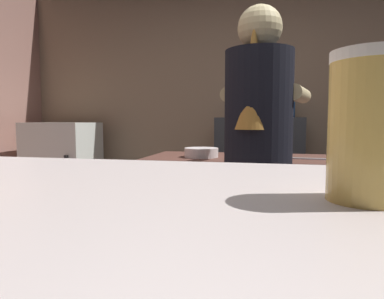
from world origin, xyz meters
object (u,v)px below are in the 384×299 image
Objects in this scene: bottle_hot_sauce at (277,107)px; chefs_knife at (306,159)px; bottle_olive_oil at (261,108)px; mixing_bowl at (201,153)px; mini_fridge at (63,177)px; bartender at (257,152)px; pint_glass_far at (370,127)px; bottle_vinegar at (291,109)px.

chefs_knife is at bearing -82.51° from bottle_hot_sauce.
mixing_bowl is at bearing -105.47° from bottle_olive_oil.
mini_fridge reaches higher than chefs_knife.
bottle_olive_oil is (0.35, 1.25, 0.33)m from mixing_bowl.
chefs_knife is at bearing 1.35° from mixing_bowl.
bartender reaches higher than mixing_bowl.
mixing_bowl is 1.56× the size of pint_glass_far.
pint_glass_far reaches higher than mini_fridge.
mixing_bowl is at bearing 105.70° from pint_glass_far.
bottle_hot_sauce is 1.15× the size of bottle_vinegar.
bartender reaches higher than mini_fridge.
bartender is at bearing -47.02° from mixing_bowl.
chefs_knife is at bearing -23.40° from mini_fridge.
bartender is at bearing -34.66° from mini_fridge.
pint_glass_far is at bearing -87.09° from bottle_olive_oil.
mini_fridge is at bearing -173.59° from bottle_vinegar.
bartender is 7.74× the size of bottle_vinegar.
mixing_bowl is 0.86× the size of bottle_olive_oil.
bottle_olive_oil is at bearing 6.53° from mini_fridge.
mini_fridge is at bearing -173.47° from bottle_olive_oil.
mini_fridge is at bearing 161.23° from chefs_knife.
bottle_olive_oil is at bearing 74.53° from mixing_bowl.
bartender reaches higher than bottle_hot_sauce.
mini_fridge is 2.56m from chefs_knife.
mini_fridge is 2.16m from bottle_olive_oil.
bartender is at bearing -95.13° from bottle_hot_sauce.
mixing_bowl is 0.98× the size of bottle_vinegar.
pint_glass_far is at bearing -89.99° from bottle_hot_sauce.
mini_fridge is 8.18× the size of pint_glass_far.
chefs_knife is (0.65, 0.02, -0.03)m from mixing_bowl.
pint_glass_far is 3.04m from bottle_olive_oil.
bottle_olive_oil reaches higher than mixing_bowl.
bottle_hot_sauce is (-0.00, 2.90, 0.14)m from pint_glass_far.
bottle_olive_oil is 1.14× the size of bottle_vinegar.
mixing_bowl is at bearing -114.00° from bottle_hot_sauce.
mixing_bowl is 0.90× the size of chefs_knife.
bottle_hot_sauce is at bearing -39.83° from bottle_olive_oil.
bottle_vinegar is at bearing 63.51° from mixing_bowl.
bottle_olive_oil is 0.29m from bottle_vinegar.
mixing_bowl is 1.27m from bottle_hot_sauce.
bartender reaches higher than bottle_olive_oil.
chefs_knife is 1.17m from bottle_hot_sauce.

